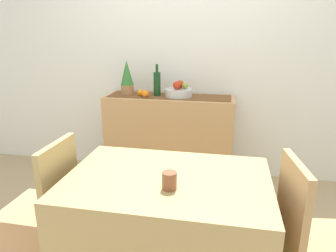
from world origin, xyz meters
TOP-DOWN VIEW (x-y plane):
  - ground_plane at (0.00, 0.00)m, footprint 6.40×6.40m
  - room_wall_rear at (0.00, 1.18)m, footprint 6.40×0.06m
  - sideboard_console at (-0.11, 0.92)m, footprint 1.31×0.42m
  - table_runner at (-0.11, 0.92)m, footprint 1.23×0.32m
  - fruit_bowl at (-0.01, 0.92)m, footprint 0.28×0.28m
  - apple_left at (-0.03, 0.89)m, footprint 0.08×0.08m
  - apple_upper at (0.05, 0.94)m, footprint 0.07×0.07m
  - apple_center at (-0.01, 0.98)m, footprint 0.08×0.08m
  - wine_bottle at (-0.24, 0.92)m, footprint 0.07×0.07m
  - potted_plant at (-0.55, 0.92)m, footprint 0.13×0.13m
  - orange_loose_far at (-0.33, 0.82)m, footprint 0.07×0.07m
  - orange_loose_mid at (-0.40, 0.88)m, footprint 0.07×0.07m
  - dining_table at (0.16, -0.55)m, footprint 1.16×0.80m
  - coffee_cup at (0.20, -0.68)m, footprint 0.08×0.08m
  - chair_near_window at (-0.68, -0.55)m, footprint 0.41×0.41m

SIDE VIEW (x-z plane):
  - ground_plane at x=0.00m, z-range -0.02..0.00m
  - chair_near_window at x=-0.68m, z-range -0.18..0.72m
  - dining_table at x=0.16m, z-range 0.00..0.74m
  - sideboard_console at x=-0.11m, z-range 0.00..0.90m
  - coffee_cup at x=0.20m, z-range 0.74..0.84m
  - table_runner at x=-0.11m, z-range 0.90..0.90m
  - orange_loose_mid at x=-0.40m, z-range 0.90..0.96m
  - orange_loose_far at x=-0.33m, z-range 0.90..0.97m
  - fruit_bowl at x=-0.01m, z-range 0.90..0.98m
  - apple_upper at x=0.05m, z-range 0.98..1.04m
  - apple_center at x=-0.01m, z-range 0.98..1.05m
  - apple_left at x=-0.03m, z-range 0.98..1.06m
  - wine_bottle at x=-0.24m, z-range 0.86..1.18m
  - potted_plant at x=-0.55m, z-range 0.90..1.25m
  - room_wall_rear at x=0.00m, z-range 0.00..2.70m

